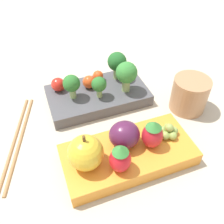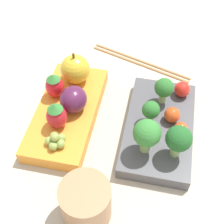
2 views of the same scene
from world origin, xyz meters
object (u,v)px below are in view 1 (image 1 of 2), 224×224
grape_cluster (169,131)px  bento_box_savoury (99,95)px  broccoli_floret_2 (126,74)px  apple (86,153)px  plum (124,135)px  broccoli_floret_1 (98,85)px  cherry_tomato_2 (89,82)px  bento_box_fruit (128,155)px  cherry_tomato_1 (58,84)px  strawberry_1 (152,134)px  strawberry_0 (120,158)px  broccoli_floret_0 (72,84)px  chopsticks_pair (17,140)px  drinking_cup (189,94)px  cherry_tomato_0 (98,76)px  broccoli_floret_3 (117,63)px

grape_cluster → bento_box_savoury: bearing=119.4°
bento_box_savoury → broccoli_floret_2: size_ratio=3.26×
broccoli_floret_2 → apple: bearing=-125.6°
broccoli_floret_2 → plum: 0.14m
broccoli_floret_1 → cherry_tomato_2: bearing=107.5°
bento_box_fruit → cherry_tomato_1: 0.20m
bento_box_savoury → cherry_tomato_2: 0.03m
broccoli_floret_1 → strawberry_1: 0.15m
bento_box_savoury → cherry_tomato_2: bearing=134.7°
strawberry_0 → bento_box_savoury: bearing=86.2°
broccoli_floret_2 → grape_cluster: (0.03, -0.13, -0.03)m
broccoli_floret_0 → chopsticks_pair: (-0.11, -0.06, -0.05)m
plum → drinking_cup: size_ratio=0.71×
cherry_tomato_0 → cherry_tomato_1: cherry_tomato_1 is taller
grape_cluster → cherry_tomato_2: bearing=121.3°
broccoli_floret_1 → strawberry_0: size_ratio=0.90×
grape_cluster → chopsticks_pair: grape_cluster is taller
strawberry_0 → plum: (0.02, 0.04, -0.00)m
cherry_tomato_1 → drinking_cup: size_ratio=0.40×
apple → strawberry_0: bearing=-24.4°
grape_cluster → chopsticks_pair: size_ratio=0.15×
bento_box_fruit → cherry_tomato_0: (-0.00, 0.19, 0.02)m
cherry_tomato_2 → apple: bearing=-102.8°
broccoli_floret_1 → chopsticks_pair: broccoli_floret_1 is taller
broccoli_floret_2 → apple: (-0.11, -0.15, -0.01)m
apple → strawberry_0: size_ratio=1.26×
broccoli_floret_2 → broccoli_floret_3: bearing=96.8°
broccoli_floret_2 → chopsticks_pair: broccoli_floret_2 is taller
broccoli_floret_0 → broccoli_floret_2: bearing=-3.6°
grape_cluster → chopsticks_pair: bearing=162.6°
bento_box_fruit → broccoli_floret_1: (-0.02, 0.14, 0.04)m
strawberry_1 → chopsticks_pair: bearing=157.4°
cherry_tomato_2 → broccoli_floret_2: bearing=-23.1°
cherry_tomato_2 → strawberry_1: (0.06, -0.17, 0.01)m
broccoli_floret_1 → broccoli_floret_3: broccoli_floret_3 is taller
broccoli_floret_2 → strawberry_0: bearing=-110.4°
broccoli_floret_0 → cherry_tomato_0: 0.07m
cherry_tomato_1 → broccoli_floret_1: bearing=-29.8°
bento_box_fruit → broccoli_floret_2: 0.16m
cherry_tomato_0 → chopsticks_pair: cherry_tomato_0 is taller
cherry_tomato_0 → grape_cluster: bearing=-67.1°
bento_box_savoury → strawberry_0: size_ratio=4.22×
cherry_tomato_1 → drinking_cup: 0.25m
broccoli_floret_0 → strawberry_0: bearing=-77.4°
broccoli_floret_3 → apple: size_ratio=0.96×
broccoli_floret_0 → grape_cluster: bearing=-46.0°
broccoli_floret_1 → cherry_tomato_2: (-0.01, 0.03, -0.01)m
bento_box_fruit → broccoli_floret_2: bearing=74.0°
broccoli_floret_0 → chopsticks_pair: 0.14m
cherry_tomato_0 → drinking_cup: size_ratio=0.33×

